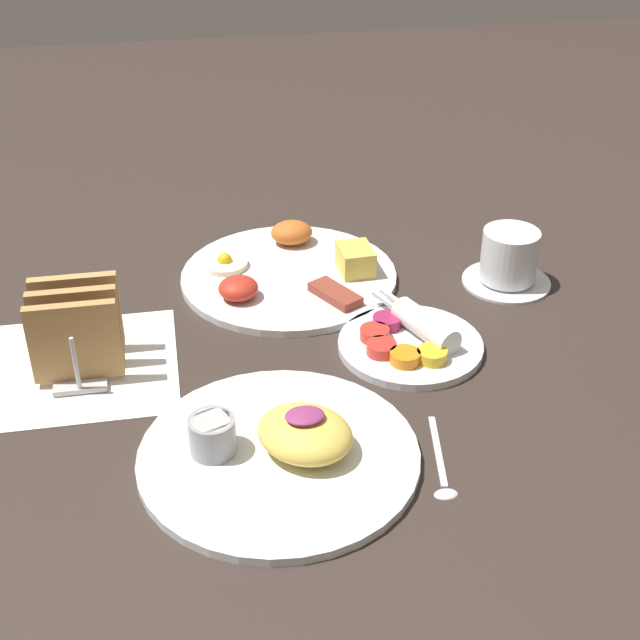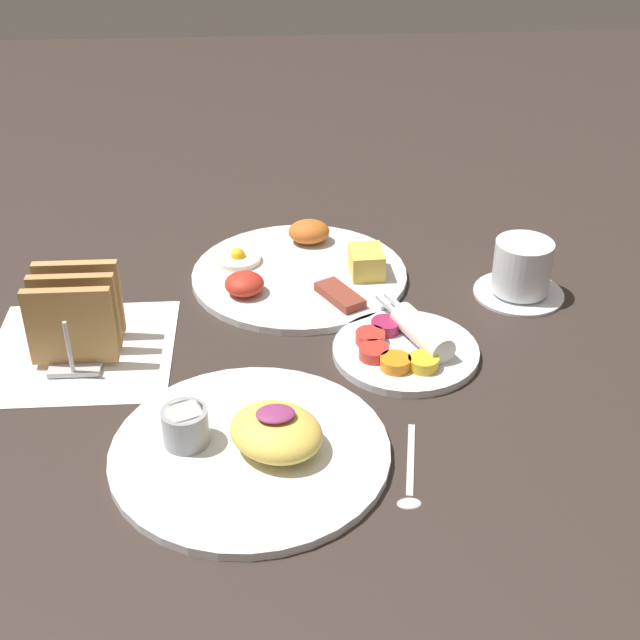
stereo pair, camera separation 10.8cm
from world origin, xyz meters
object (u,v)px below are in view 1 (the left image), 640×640
Objects in this scene: plate_breakfast at (290,272)px; coffee_cup at (509,260)px; plate_condiments at (411,341)px; toast_rack at (77,331)px; plate_foreground at (280,448)px.

plate_breakfast is 0.30m from coffee_cup.
coffee_cup reaches higher than plate_condiments.
plate_breakfast is at bearing 120.63° from plate_condiments.
plate_condiments is at bearing -4.55° from toast_rack.
plate_foreground is at bearing -100.18° from plate_breakfast.
plate_condiments is 1.64× the size of toast_rack.
coffee_cup is at bearing 37.65° from plate_condiments.
plate_condiments is at bearing 43.06° from plate_foreground.
plate_condiments is 1.59× the size of coffee_cup.
plate_condiments is 0.39m from toast_rack.
plate_foreground is (-0.18, -0.17, 0.00)m from plate_condiments.
toast_rack reaches higher than plate_breakfast.
plate_breakfast is 0.32m from toast_rack.
plate_foreground is at bearing -136.94° from plate_condiments.
plate_breakfast is 1.03× the size of plate_foreground.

